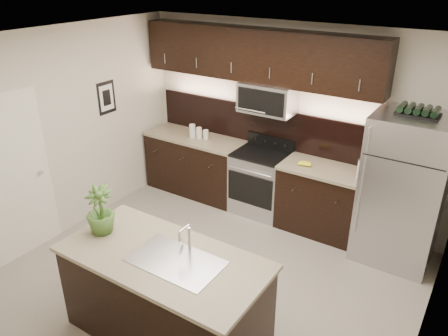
% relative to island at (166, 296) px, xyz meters
% --- Properties ---
extents(ground, '(4.50, 4.50, 0.00)m').
position_rel_island_xyz_m(ground, '(-0.14, 0.92, -0.47)').
color(ground, gray).
rests_on(ground, ground).
extents(room_walls, '(4.52, 4.02, 2.71)m').
position_rel_island_xyz_m(room_walls, '(-0.25, 0.88, 1.22)').
color(room_walls, beige).
rests_on(room_walls, ground).
extents(counter_run, '(3.51, 0.65, 0.94)m').
position_rel_island_xyz_m(counter_run, '(-0.60, 2.61, -0.00)').
color(counter_run, black).
rests_on(counter_run, ground).
extents(upper_fixtures, '(3.49, 0.40, 1.66)m').
position_rel_island_xyz_m(upper_fixtures, '(-0.57, 2.76, 1.67)').
color(upper_fixtures, black).
rests_on(upper_fixtures, counter_run).
extents(island, '(1.96, 0.96, 0.94)m').
position_rel_island_xyz_m(island, '(0.00, 0.00, 0.00)').
color(island, black).
rests_on(island, ground).
extents(sink_faucet, '(0.84, 0.50, 0.28)m').
position_rel_island_xyz_m(sink_faucet, '(0.15, 0.01, 0.48)').
color(sink_faucet, silver).
rests_on(sink_faucet, island).
extents(refrigerator, '(0.89, 0.80, 1.85)m').
position_rel_island_xyz_m(refrigerator, '(1.54, 2.55, 0.45)').
color(refrigerator, '#B2B2B7').
rests_on(refrigerator, ground).
extents(wine_rack, '(0.46, 0.28, 0.11)m').
position_rel_island_xyz_m(wine_rack, '(1.54, 2.55, 1.43)').
color(wine_rack, black).
rests_on(wine_rack, refrigerator).
extents(plant, '(0.34, 0.34, 0.50)m').
position_rel_island_xyz_m(plant, '(-0.76, -0.02, 0.72)').
color(plant, '#3F6528').
rests_on(plant, island).
extents(canisters, '(0.30, 0.13, 0.20)m').
position_rel_island_xyz_m(canisters, '(-1.48, 2.58, 0.56)').
color(canisters, silver).
rests_on(canisters, counter_run).
extents(french_press, '(0.12, 0.12, 0.34)m').
position_rel_island_xyz_m(french_press, '(1.03, 2.56, 0.59)').
color(french_press, silver).
rests_on(french_press, counter_run).
extents(bananas, '(0.21, 0.18, 0.06)m').
position_rel_island_xyz_m(bananas, '(0.25, 2.53, 0.50)').
color(bananas, yellow).
rests_on(bananas, counter_run).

